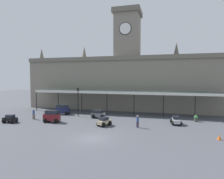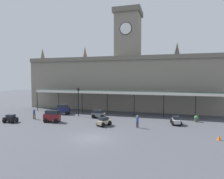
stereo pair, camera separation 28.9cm
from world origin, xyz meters
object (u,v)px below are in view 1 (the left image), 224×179
(car_beige_sedan, at_px, (104,122))
(car_navy_van, at_px, (63,110))
(planter_forecourt_centre, at_px, (196,118))
(pedestrian_near_entrance, at_px, (34,114))
(traffic_cone, at_px, (219,137))
(car_black_sedan, at_px, (10,119))
(car_grey_estate, at_px, (98,115))
(pedestrian_beside_cars, at_px, (138,121))
(car_maroon_van, at_px, (52,117))
(victorian_lamppost, at_px, (78,99))
(car_silver_sedan, at_px, (176,121))

(car_beige_sedan, distance_m, car_navy_van, 11.48)
(car_beige_sedan, relative_size, planter_forecourt_centre, 2.33)
(pedestrian_near_entrance, relative_size, traffic_cone, 2.92)
(car_black_sedan, relative_size, car_grey_estate, 0.90)
(pedestrian_beside_cars, distance_m, planter_forecourt_centre, 9.96)
(car_maroon_van, bearing_deg, pedestrian_near_entrance, 164.84)
(car_beige_sedan, distance_m, traffic_cone, 13.99)
(victorian_lamppost, relative_size, planter_forecourt_centre, 5.18)
(car_black_sedan, bearing_deg, victorian_lamppost, 41.38)
(traffic_cone, bearing_deg, car_maroon_van, 173.31)
(car_beige_sedan, bearing_deg, car_navy_van, 148.62)
(pedestrian_near_entrance, bearing_deg, car_black_sedan, -121.84)
(pedestrian_beside_cars, xyz_separation_m, planter_forecourt_centre, (8.05, 5.84, -0.42))
(car_silver_sedan, bearing_deg, pedestrian_near_entrance, -173.87)
(car_black_sedan, xyz_separation_m, pedestrian_near_entrance, (1.84, 2.97, 0.41))
(car_maroon_van, relative_size, planter_forecourt_centre, 2.59)
(car_grey_estate, bearing_deg, car_beige_sedan, -61.69)
(car_silver_sedan, bearing_deg, pedestrian_beside_cars, -147.57)
(car_black_sedan, distance_m, car_navy_van, 8.92)
(pedestrian_near_entrance, bearing_deg, victorian_lamppost, 33.20)
(car_silver_sedan, bearing_deg, car_maroon_van, -169.15)
(car_maroon_van, bearing_deg, car_navy_van, 105.01)
(car_navy_van, relative_size, planter_forecourt_centre, 2.66)
(car_black_sedan, bearing_deg, pedestrian_beside_cars, 6.47)
(car_maroon_van, xyz_separation_m, car_grey_estate, (5.66, 4.71, -0.24))
(car_navy_van, relative_size, car_grey_estate, 1.10)
(car_black_sedan, xyz_separation_m, car_grey_estate, (11.47, 6.60, 0.06))
(car_silver_sedan, bearing_deg, car_grey_estate, 173.94)
(car_grey_estate, xyz_separation_m, victorian_lamppost, (-3.69, 0.25, 2.52))
(car_black_sedan, distance_m, car_beige_sedan, 14.14)
(pedestrian_near_entrance, bearing_deg, planter_forecourt_centre, 11.35)
(pedestrian_near_entrance, bearing_deg, traffic_cone, -8.01)
(car_beige_sedan, bearing_deg, car_grey_estate, 118.31)
(car_navy_van, height_order, pedestrian_beside_cars, car_navy_van)
(car_maroon_van, distance_m, traffic_cone, 22.10)
(car_maroon_van, height_order, pedestrian_beside_cars, car_maroon_van)
(car_beige_sedan, height_order, car_navy_van, car_navy_van)
(car_maroon_van, distance_m, victorian_lamppost, 5.80)
(car_maroon_van, relative_size, car_silver_sedan, 1.17)
(car_maroon_van, xyz_separation_m, pedestrian_beside_cars, (12.80, 0.22, 0.10))
(traffic_cone, bearing_deg, car_grey_estate, 155.90)
(car_silver_sedan, distance_m, victorian_lamppost, 16.16)
(car_navy_van, bearing_deg, planter_forecourt_centre, 0.24)
(victorian_lamppost, bearing_deg, car_grey_estate, -3.84)
(car_maroon_van, distance_m, car_silver_sedan, 18.17)
(pedestrian_near_entrance, xyz_separation_m, planter_forecourt_centre, (24.83, 4.99, -0.42))
(car_grey_estate, relative_size, victorian_lamppost, 0.47)
(car_silver_sedan, distance_m, car_navy_van, 19.61)
(car_navy_van, xyz_separation_m, victorian_lamppost, (3.57, -1.01, 2.28))
(car_black_sedan, height_order, car_silver_sedan, same)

